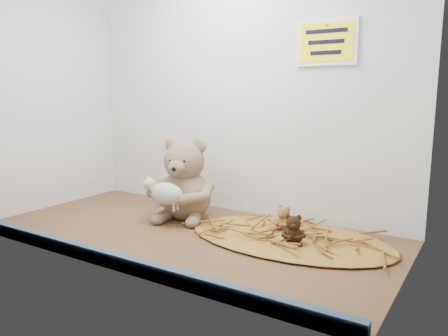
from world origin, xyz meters
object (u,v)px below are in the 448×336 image
Objects in this scene: mini_teddy_tan at (284,217)px; mini_teddy_brown at (293,228)px; main_teddy at (185,179)px; toy_lamb at (167,194)px.

mini_teddy_brown is (6.79, -8.99, 0.28)cm from mini_teddy_tan.
main_teddy reaches higher than mini_teddy_tan.
toy_lamb is 36.22cm from mini_teddy_tan.
main_teddy is at bearing -166.47° from mini_teddy_tan.
main_teddy is at bearing 146.26° from mini_teddy_brown.
mini_teddy_tan is 11.27cm from mini_teddy_brown.
main_teddy is 9.93cm from toy_lamb.
main_teddy is 3.31× the size of mini_teddy_brown.
mini_teddy_brown is (40.54, -6.33, -8.03)cm from main_teddy.
main_teddy reaches higher than mini_teddy_brown.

